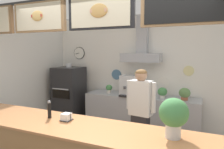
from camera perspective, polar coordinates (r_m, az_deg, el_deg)
back_wall_assembly at (r=4.91m, az=10.02°, el=1.28°), size 5.11×2.79×2.77m
back_prep_counter at (r=4.92m, az=7.79°, el=-10.95°), size 2.59×0.58×0.90m
pizza_oven at (r=5.51m, az=-11.62°, el=-5.80°), size 0.66×0.72×1.60m
shop_worker at (r=3.69m, az=7.84°, el=-9.89°), size 0.53×0.27×1.61m
espresso_machine at (r=4.79m, az=5.59°, el=-3.00°), size 0.49×0.51×0.46m
potted_rosemary at (r=4.64m, az=13.65°, el=-4.72°), size 0.20×0.20×0.23m
potted_thyme at (r=4.58m, az=19.28°, el=-4.93°), size 0.23×0.23×0.25m
potted_oregano at (r=5.02m, az=-0.82°, el=-3.84°), size 0.16×0.16×0.21m
pepper_grinder at (r=2.95m, az=-16.79°, el=-9.12°), size 0.05×0.05×0.24m
napkin_holder at (r=2.82m, az=-12.40°, el=-11.36°), size 0.14×0.13×0.11m
basil_vase at (r=2.28m, az=16.54°, el=-10.74°), size 0.30×0.30×0.42m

